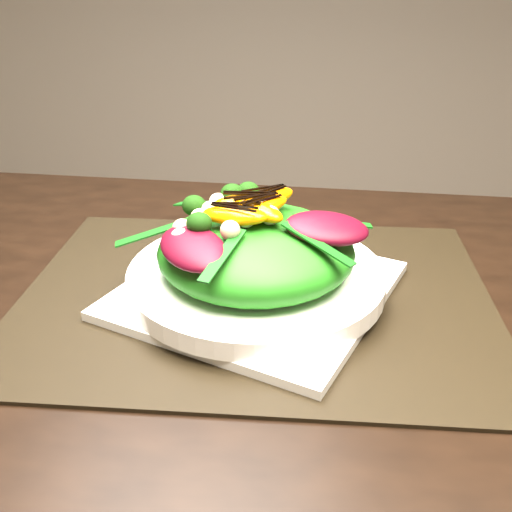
# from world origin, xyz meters

# --- Properties ---
(dining_table) EXTENTS (1.60, 0.90, 0.75)m
(dining_table) POSITION_xyz_m (0.00, 0.00, 0.73)
(dining_table) COLOR black
(dining_table) RESTS_ON floor
(placemat) EXTENTS (0.50, 0.40, 0.00)m
(placemat) POSITION_xyz_m (-0.02, 0.11, 0.75)
(placemat) COLOR black
(placemat) RESTS_ON dining_table
(plate_base) EXTENTS (0.32, 0.32, 0.01)m
(plate_base) POSITION_xyz_m (-0.02, 0.11, 0.76)
(plate_base) COLOR white
(plate_base) RESTS_ON placemat
(salad_bowl) EXTENTS (0.35, 0.35, 0.02)m
(salad_bowl) POSITION_xyz_m (-0.02, 0.11, 0.77)
(salad_bowl) COLOR white
(salad_bowl) RESTS_ON plate_base
(lettuce_mound) EXTENTS (0.25, 0.25, 0.07)m
(lettuce_mound) POSITION_xyz_m (-0.02, 0.11, 0.80)
(lettuce_mound) COLOR #277816
(lettuce_mound) RESTS_ON salad_bowl
(radicchio_leaf) EXTENTS (0.09, 0.06, 0.02)m
(radicchio_leaf) POSITION_xyz_m (0.05, 0.11, 0.84)
(radicchio_leaf) COLOR #410713
(radicchio_leaf) RESTS_ON lettuce_mound
(orange_segment) EXTENTS (0.07, 0.03, 0.02)m
(orange_segment) POSITION_xyz_m (-0.02, 0.14, 0.85)
(orange_segment) COLOR orange
(orange_segment) RESTS_ON lettuce_mound
(broccoli_floret) EXTENTS (0.04, 0.04, 0.03)m
(broccoli_floret) POSITION_xyz_m (-0.07, 0.15, 0.85)
(broccoli_floret) COLOR black
(broccoli_floret) RESTS_ON lettuce_mound
(macadamia_nut) EXTENTS (0.02, 0.02, 0.02)m
(macadamia_nut) POSITION_xyz_m (0.02, 0.09, 0.84)
(macadamia_nut) COLOR #CABB8E
(macadamia_nut) RESTS_ON lettuce_mound
(balsamic_drizzle) EXTENTS (0.04, 0.01, 0.00)m
(balsamic_drizzle) POSITION_xyz_m (-0.02, 0.14, 0.85)
(balsamic_drizzle) COLOR black
(balsamic_drizzle) RESTS_ON orange_segment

